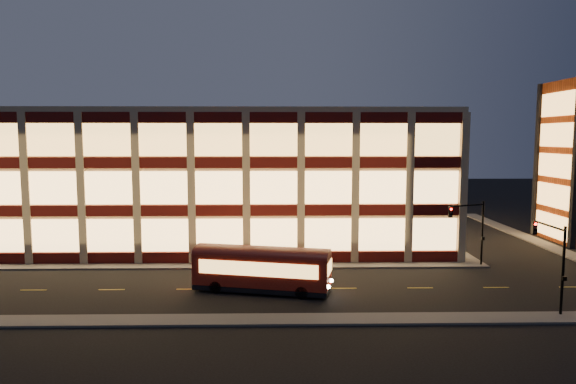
{
  "coord_description": "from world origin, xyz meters",
  "views": [
    {
      "loc": [
        4.91,
        -44.87,
        11.72
      ],
      "look_at": [
        5.93,
        8.0,
        6.09
      ],
      "focal_mm": 32.0,
      "sensor_mm": 36.0,
      "label": 1
    }
  ],
  "objects": [
    {
      "name": "ground",
      "position": [
        0.0,
        0.0,
        0.0
      ],
      "size": [
        200.0,
        200.0,
        0.0
      ],
      "primitive_type": "plane",
      "color": "black",
      "rests_on": "ground"
    },
    {
      "name": "traffic_signal_far",
      "position": [
        22.21,
        0.24,
        4.11
      ],
      "size": [
        3.79,
        1.87,
        6.0
      ],
      "color": "black",
      "rests_on": "ground"
    },
    {
      "name": "traffic_signal_near",
      "position": [
        23.5,
        -11.03,
        4.13
      ],
      "size": [
        0.32,
        4.45,
        6.0
      ],
      "color": "black",
      "rests_on": "ground"
    },
    {
      "name": "sidewalk_near",
      "position": [
        0.0,
        -13.0,
        0.07
      ],
      "size": [
        100.0,
        2.0,
        0.15
      ],
      "primitive_type": "cube",
      "color": "#514F4C",
      "rests_on": "ground"
    },
    {
      "name": "sidewalk_tower_west",
      "position": [
        34.0,
        17.0,
        0.07
      ],
      "size": [
        2.0,
        30.0,
        0.15
      ],
      "primitive_type": "cube",
      "color": "#514F4C",
      "rests_on": "ground"
    },
    {
      "name": "sidewalk_office_east",
      "position": [
        23.0,
        17.0,
        0.07
      ],
      "size": [
        2.0,
        30.0,
        0.15
      ],
      "primitive_type": "cube",
      "color": "#514F4C",
      "rests_on": "ground"
    },
    {
      "name": "sidewalk_office_south",
      "position": [
        -3.0,
        1.0,
        0.07
      ],
      "size": [
        54.0,
        2.0,
        0.15
      ],
      "primitive_type": "cube",
      "color": "#514F4C",
      "rests_on": "ground"
    },
    {
      "name": "office_building",
      "position": [
        -2.91,
        16.91,
        7.25
      ],
      "size": [
        50.45,
        30.45,
        14.5
      ],
      "color": "tan",
      "rests_on": "ground"
    },
    {
      "name": "trolley_bus",
      "position": [
        3.66,
        -6.65,
        1.94
      ],
      "size": [
        10.66,
        4.91,
        3.5
      ],
      "rotation": [
        0.0,
        0.0,
        -0.23
      ],
      "color": "maroon",
      "rests_on": "ground"
    }
  ]
}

